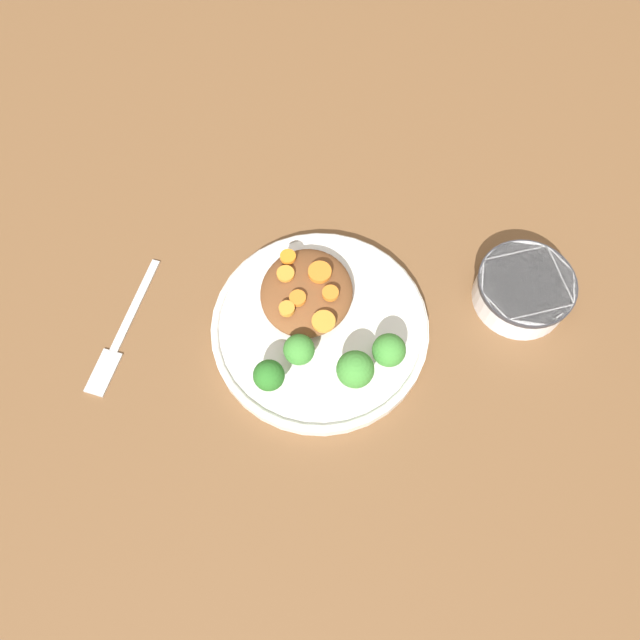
# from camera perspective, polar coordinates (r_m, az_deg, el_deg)

# --- Properties ---
(ground_plane) EXTENTS (4.00, 4.00, 0.00)m
(ground_plane) POSITION_cam_1_polar(r_m,az_deg,el_deg) (0.75, 0.00, -1.01)
(ground_plane) COLOR brown
(plate) EXTENTS (0.26, 0.26, 0.02)m
(plate) POSITION_cam_1_polar(r_m,az_deg,el_deg) (0.74, 0.00, -0.67)
(plate) COLOR silver
(plate) RESTS_ON ground_plane
(dip_bowl) EXTENTS (0.12, 0.12, 0.04)m
(dip_bowl) POSITION_cam_1_polar(r_m,az_deg,el_deg) (0.78, 18.11, 2.70)
(dip_bowl) COLOR silver
(dip_bowl) RESTS_ON ground_plane
(stew_mound) EXTENTS (0.12, 0.11, 0.03)m
(stew_mound) POSITION_cam_1_polar(r_m,az_deg,el_deg) (0.73, -1.24, 2.56)
(stew_mound) COLOR brown
(stew_mound) RESTS_ON plate
(broccoli_floret_0) EXTENTS (0.04, 0.04, 0.05)m
(broccoli_floret_0) POSITION_cam_1_polar(r_m,az_deg,el_deg) (0.69, 6.31, -2.79)
(broccoli_floret_0) COLOR #7FA85B
(broccoli_floret_0) RESTS_ON plate
(broccoli_floret_1) EXTENTS (0.04, 0.04, 0.06)m
(broccoli_floret_1) POSITION_cam_1_polar(r_m,az_deg,el_deg) (0.68, 3.24, -4.58)
(broccoli_floret_1) COLOR #7FA85B
(broccoli_floret_1) RESTS_ON plate
(broccoli_floret_2) EXTENTS (0.04, 0.04, 0.05)m
(broccoli_floret_2) POSITION_cam_1_polar(r_m,az_deg,el_deg) (0.69, -1.93, -2.76)
(broccoli_floret_2) COLOR #759E51
(broccoli_floret_2) RESTS_ON plate
(broccoli_floret_3) EXTENTS (0.03, 0.03, 0.05)m
(broccoli_floret_3) POSITION_cam_1_polar(r_m,az_deg,el_deg) (0.68, -4.69, -5.13)
(broccoli_floret_3) COLOR #7FA85B
(broccoli_floret_3) RESTS_ON plate
(carrot_slice_0) EXTENTS (0.02, 0.02, 0.01)m
(carrot_slice_0) POSITION_cam_1_polar(r_m,az_deg,el_deg) (0.71, -2.05, 2.00)
(carrot_slice_0) COLOR orange
(carrot_slice_0) RESTS_ON stew_mound
(carrot_slice_1) EXTENTS (0.03, 0.03, 0.00)m
(carrot_slice_1) POSITION_cam_1_polar(r_m,az_deg,el_deg) (0.70, 0.33, -0.13)
(carrot_slice_1) COLOR orange
(carrot_slice_1) RESTS_ON stew_mound
(carrot_slice_2) EXTENTS (0.03, 0.03, 0.01)m
(carrot_slice_2) POSITION_cam_1_polar(r_m,az_deg,el_deg) (0.73, -0.02, 4.40)
(carrot_slice_2) COLOR orange
(carrot_slice_2) RESTS_ON stew_mound
(carrot_slice_3) EXTENTS (0.02, 0.02, 0.00)m
(carrot_slice_3) POSITION_cam_1_polar(r_m,az_deg,el_deg) (0.73, -3.17, 4.25)
(carrot_slice_3) COLOR orange
(carrot_slice_3) RESTS_ON stew_mound
(carrot_slice_4) EXTENTS (0.02, 0.02, 0.01)m
(carrot_slice_4) POSITION_cam_1_polar(r_m,az_deg,el_deg) (0.71, 0.96, 2.47)
(carrot_slice_4) COLOR orange
(carrot_slice_4) RESTS_ON stew_mound
(carrot_slice_5) EXTENTS (0.02, 0.02, 0.01)m
(carrot_slice_5) POSITION_cam_1_polar(r_m,az_deg,el_deg) (0.74, -2.95, 5.81)
(carrot_slice_5) COLOR orange
(carrot_slice_5) RESTS_ON stew_mound
(carrot_slice_6) EXTENTS (0.02, 0.02, 0.01)m
(carrot_slice_6) POSITION_cam_1_polar(r_m,az_deg,el_deg) (0.70, -3.12, 0.68)
(carrot_slice_6) COLOR orange
(carrot_slice_6) RESTS_ON stew_mound
(fork) EXTENTS (0.18, 0.04, 0.01)m
(fork) POSITION_cam_1_polar(r_m,az_deg,el_deg) (0.78, -17.87, -1.55)
(fork) COLOR beige
(fork) RESTS_ON ground_plane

